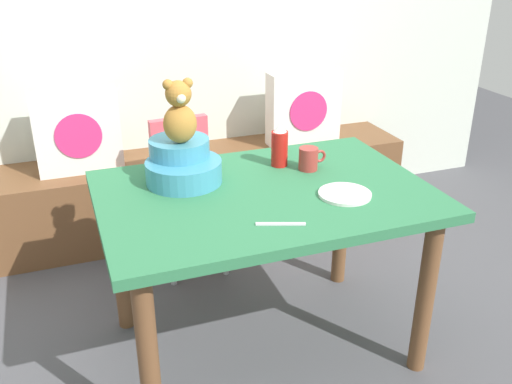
{
  "coord_description": "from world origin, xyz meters",
  "views": [
    {
      "loc": [
        -0.71,
        -1.85,
        1.64
      ],
      "look_at": [
        0.0,
        0.1,
        0.69
      ],
      "focal_mm": 39.72,
      "sensor_mm": 36.0,
      "label": 1
    }
  ],
  "objects_px": {
    "pillow_floral_left": "(77,132)",
    "ketchup_bottle": "(280,146)",
    "dining_table": "(265,215)",
    "dinner_plate_near": "(345,194)",
    "coffee_mug": "(309,159)",
    "teddy_bear": "(179,113)",
    "pillow_floral_right": "(303,108)",
    "highchair": "(188,176)",
    "infant_seat_teal": "(182,163)"
  },
  "relations": [
    {
      "from": "dinner_plate_near",
      "to": "pillow_floral_left",
      "type": "bearing_deg",
      "value": 123.92
    },
    {
      "from": "teddy_bear",
      "to": "dinner_plate_near",
      "type": "relative_size",
      "value": 1.25
    },
    {
      "from": "infant_seat_teal",
      "to": "coffee_mug",
      "type": "distance_m",
      "value": 0.52
    },
    {
      "from": "pillow_floral_right",
      "to": "dinner_plate_near",
      "type": "height_order",
      "value": "pillow_floral_right"
    },
    {
      "from": "highchair",
      "to": "coffee_mug",
      "type": "bearing_deg",
      "value": -58.56
    },
    {
      "from": "infant_seat_teal",
      "to": "teddy_bear",
      "type": "bearing_deg",
      "value": -90.0
    },
    {
      "from": "teddy_bear",
      "to": "coffee_mug",
      "type": "xyz_separation_m",
      "value": [
        0.52,
        -0.07,
        -0.23
      ]
    },
    {
      "from": "teddy_bear",
      "to": "dining_table",
      "type": "bearing_deg",
      "value": -37.03
    },
    {
      "from": "dining_table",
      "to": "ketchup_bottle",
      "type": "bearing_deg",
      "value": 55.83
    },
    {
      "from": "pillow_floral_right",
      "to": "dinner_plate_near",
      "type": "distance_m",
      "value": 1.38
    },
    {
      "from": "pillow_floral_left",
      "to": "dining_table",
      "type": "height_order",
      "value": "pillow_floral_left"
    },
    {
      "from": "pillow_floral_left",
      "to": "coffee_mug",
      "type": "relative_size",
      "value": 3.67
    },
    {
      "from": "teddy_bear",
      "to": "coffee_mug",
      "type": "bearing_deg",
      "value": -7.49
    },
    {
      "from": "pillow_floral_left",
      "to": "coffee_mug",
      "type": "bearing_deg",
      "value": -49.92
    },
    {
      "from": "dining_table",
      "to": "dinner_plate_near",
      "type": "relative_size",
      "value": 6.32
    },
    {
      "from": "ketchup_bottle",
      "to": "dinner_plate_near",
      "type": "bearing_deg",
      "value": -72.61
    },
    {
      "from": "pillow_floral_right",
      "to": "infant_seat_teal",
      "type": "height_order",
      "value": "same"
    },
    {
      "from": "pillow_floral_left",
      "to": "ketchup_bottle",
      "type": "xyz_separation_m",
      "value": [
        0.77,
        -0.95,
        0.15
      ]
    },
    {
      "from": "pillow_floral_right",
      "to": "highchair",
      "type": "relative_size",
      "value": 0.56
    },
    {
      "from": "coffee_mug",
      "to": "dinner_plate_near",
      "type": "bearing_deg",
      "value": -86.53
    },
    {
      "from": "coffee_mug",
      "to": "ketchup_bottle",
      "type": "bearing_deg",
      "value": 139.46
    },
    {
      "from": "teddy_bear",
      "to": "pillow_floral_left",
      "type": "bearing_deg",
      "value": 109.84
    },
    {
      "from": "teddy_bear",
      "to": "ketchup_bottle",
      "type": "relative_size",
      "value": 1.35
    },
    {
      "from": "dining_table",
      "to": "teddy_bear",
      "type": "height_order",
      "value": "teddy_bear"
    },
    {
      "from": "dinner_plate_near",
      "to": "coffee_mug",
      "type": "bearing_deg",
      "value": 93.47
    },
    {
      "from": "pillow_floral_left",
      "to": "pillow_floral_right",
      "type": "relative_size",
      "value": 1.0
    },
    {
      "from": "highchair",
      "to": "infant_seat_teal",
      "type": "height_order",
      "value": "infant_seat_teal"
    },
    {
      "from": "pillow_floral_right",
      "to": "ketchup_bottle",
      "type": "relative_size",
      "value": 2.38
    },
    {
      "from": "coffee_mug",
      "to": "dinner_plate_near",
      "type": "height_order",
      "value": "coffee_mug"
    },
    {
      "from": "highchair",
      "to": "infant_seat_teal",
      "type": "xyz_separation_m",
      "value": [
        -0.14,
        -0.54,
        0.29
      ]
    },
    {
      "from": "highchair",
      "to": "coffee_mug",
      "type": "distance_m",
      "value": 0.77
    },
    {
      "from": "dinner_plate_near",
      "to": "dining_table",
      "type": "bearing_deg",
      "value": 150.82
    },
    {
      "from": "teddy_bear",
      "to": "pillow_floral_right",
      "type": "bearing_deg",
      "value": 44.79
    },
    {
      "from": "coffee_mug",
      "to": "dinner_plate_near",
      "type": "xyz_separation_m",
      "value": [
        0.02,
        -0.28,
        -0.04
      ]
    },
    {
      "from": "highchair",
      "to": "dinner_plate_near",
      "type": "relative_size",
      "value": 3.95
    },
    {
      "from": "teddy_bear",
      "to": "dinner_plate_near",
      "type": "height_order",
      "value": "teddy_bear"
    },
    {
      "from": "teddy_bear",
      "to": "coffee_mug",
      "type": "height_order",
      "value": "teddy_bear"
    },
    {
      "from": "dining_table",
      "to": "teddy_bear",
      "type": "bearing_deg",
      "value": 142.97
    },
    {
      "from": "pillow_floral_right",
      "to": "highchair",
      "type": "xyz_separation_m",
      "value": [
        -0.82,
        -0.42,
        -0.16
      ]
    },
    {
      "from": "pillow_floral_left",
      "to": "ketchup_bottle",
      "type": "height_order",
      "value": "ketchup_bottle"
    },
    {
      "from": "highchair",
      "to": "ketchup_bottle",
      "type": "distance_m",
      "value": 0.67
    },
    {
      "from": "pillow_floral_right",
      "to": "highchair",
      "type": "distance_m",
      "value": 0.94
    },
    {
      "from": "dining_table",
      "to": "highchair",
      "type": "relative_size",
      "value": 1.6
    },
    {
      "from": "dining_table",
      "to": "ketchup_bottle",
      "type": "relative_size",
      "value": 6.84
    },
    {
      "from": "dining_table",
      "to": "pillow_floral_left",
      "type": "bearing_deg",
      "value": 117.94
    },
    {
      "from": "highchair",
      "to": "coffee_mug",
      "type": "height_order",
      "value": "coffee_mug"
    },
    {
      "from": "ketchup_bottle",
      "to": "pillow_floral_right",
      "type": "bearing_deg",
      "value": 59.95
    },
    {
      "from": "pillow_floral_right",
      "to": "dining_table",
      "type": "relative_size",
      "value": 0.35
    },
    {
      "from": "dining_table",
      "to": "coffee_mug",
      "type": "relative_size",
      "value": 10.54
    },
    {
      "from": "dining_table",
      "to": "coffee_mug",
      "type": "xyz_separation_m",
      "value": [
        0.25,
        0.14,
        0.16
      ]
    }
  ]
}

